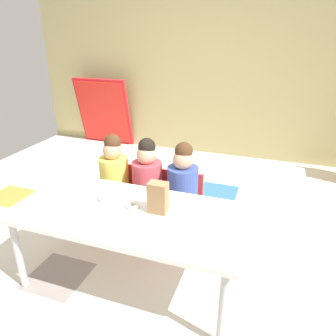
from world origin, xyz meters
name	(u,v)px	position (x,y,z in m)	size (l,w,h in m)	color
ground_plane	(154,226)	(-0.01, 0.00, -0.01)	(5.54, 4.43, 0.02)	silver
back_wall	(210,70)	(0.00, 2.21, 1.24)	(5.54, 0.10, 2.48)	tan
craft_table	(129,217)	(0.11, -0.73, 0.55)	(1.62, 0.77, 0.60)	white
seated_child_near_camera	(115,174)	(-0.34, -0.12, 0.55)	(0.32, 0.32, 0.92)	red
seated_child_middle_seat	(148,179)	(-0.01, -0.12, 0.55)	(0.33, 0.33, 0.92)	red
seated_child_far_right	(183,184)	(0.31, -0.12, 0.55)	(0.32, 0.31, 0.92)	red
folded_activity_table	(104,112)	(-1.68, 2.01, 0.54)	(0.90, 0.29, 1.09)	red
paper_bag_brown	(158,198)	(0.30, -0.68, 0.71)	(0.13, 0.09, 0.22)	#9E754C
paper_plate_near_edge	(107,199)	(-0.11, -0.65, 0.60)	(0.18, 0.18, 0.01)	white
donut_powdered_on_plate	(106,197)	(-0.11, -0.65, 0.63)	(0.12, 0.12, 0.04)	white
donut_powdered_loose	(133,205)	(0.11, -0.68, 0.61)	(0.10, 0.10, 0.03)	white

